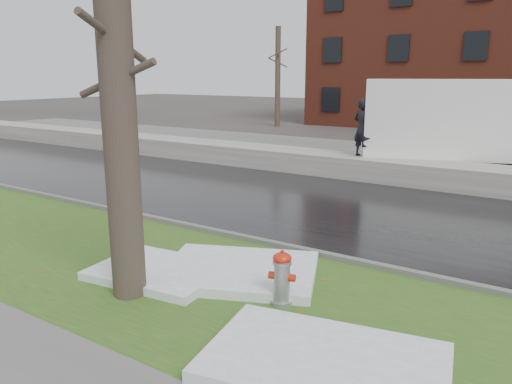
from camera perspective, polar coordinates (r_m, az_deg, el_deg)
The scene contains 15 objects.
ground at distance 9.70m, azimuth -3.50°, elevation -7.55°, with size 120.00×120.00×0.00m, color #47423D.
verge at distance 8.80m, azimuth -8.44°, elevation -9.79°, with size 60.00×4.50×0.04m, color #2B4C19.
road at distance 13.39m, azimuth 8.08°, elevation -1.68°, with size 60.00×7.00×0.03m, color black.
parking_lot at distance 21.24m, azimuth 17.98°, elevation 3.36°, with size 60.00×9.00×0.03m, color slate.
curb at distance 10.44m, azimuth -0.21°, elevation -5.57°, with size 60.00×0.15×0.14m, color slate.
snowbank at distance 17.13m, azimuth 14.16°, elevation 2.56°, with size 60.00×1.60×0.75m, color beige.
bg_tree_left at distance 34.05m, azimuth 2.50°, elevation 13.10°, with size 1.40×1.62×6.50m.
bg_tree_center at distance 35.16m, azimuth 14.62°, elevation 12.71°, with size 1.40×1.62×6.50m.
fire_hydrant at distance 7.62m, azimuth 3.00°, elevation -9.50°, with size 0.43×0.39×0.86m.
tree at distance 7.65m, azimuth -15.59°, elevation 11.85°, with size 1.35×1.58×6.51m.
box_truck at distance 18.41m, azimuth 23.73°, elevation 6.88°, with size 9.80×5.06×3.29m.
worker at distance 17.11m, azimuth 12.07°, elevation 7.19°, with size 0.70×0.46×1.92m, color black.
snow_patch_near at distance 8.77m, azimuth -1.88°, elevation -9.00°, with size 2.60×2.00×0.16m, color white.
snow_patch_far at distance 8.94m, azimuth -11.01°, elevation -8.89°, with size 2.20×1.60×0.14m, color white.
snow_patch_side at distance 6.27m, azimuth 7.83°, elevation -18.79°, with size 2.80×1.80×0.18m, color white.
Camera 1 is at (5.45, -7.24, 3.45)m, focal length 35.00 mm.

